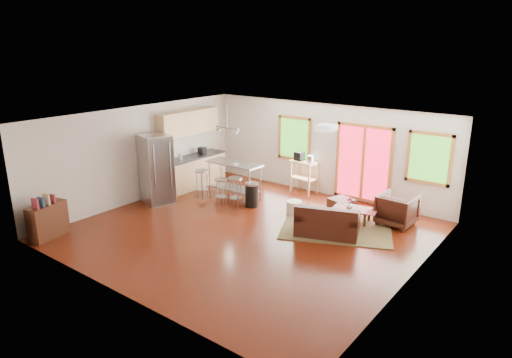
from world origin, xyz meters
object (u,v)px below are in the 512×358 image
Objects in this scene: rug at (336,227)px; refrigerator at (157,169)px; coffee_table at (352,210)px; island at (234,174)px; armchair at (397,208)px; loveseat at (327,223)px; kitchen_cart at (304,166)px; ottoman at (341,205)px.

refrigerator reaches higher than rug.
coffee_table is at bearing 80.16° from rug.
armchair is at bearing 10.47° from island.
loveseat is 4.88m from refrigerator.
ottoman is at bearing -25.57° from kitchen_cart.
loveseat is at bearing -12.83° from island.
rug is at bearing 47.91° from armchair.
loveseat is 1.34× the size of kitchen_cart.
island is at bearing 64.16° from refrigerator.
loveseat reaches higher than rug.
armchair reaches higher than coffee_table.
loveseat is 3.48m from island.
ottoman reaches higher than coffee_table.
coffee_table is 0.67m from ottoman.
rug is 2.84m from kitchen_cart.
island is (-3.44, -0.35, 0.39)m from coffee_table.
refrigerator is 2.12m from island.
armchair is 1.46m from ottoman.
coffee_table is 0.81× the size of kitchen_cart.
ottoman is at bearing 85.53° from loveseat.
armchair is at bearing 38.27° from refrigerator.
coffee_table is at bearing 5.81° from island.
island is at bearing -165.26° from ottoman.
coffee_table is 0.60× the size of island.
coffee_table is 1.05m from armchair.
rug is 1.57× the size of island.
rug is 3.00× the size of armchair.
refrigerator is at bearing 169.55° from loveseat.
armchair is 0.52× the size of island.
refrigerator is 1.58× the size of kitchen_cart.
loveseat is 0.99× the size of island.
coffee_table is at bearing -40.05° from ottoman.
rug is at bearing -68.41° from ottoman.
island reaches higher than loveseat.
armchair is at bearing 26.11° from coffee_table.
ottoman reaches higher than rug.
rug is 0.67m from coffee_table.
refrigerator is (-4.74, -1.33, 0.92)m from rug.
coffee_table is at bearing 28.75° from armchair.
armchair is 1.56× the size of ottoman.
armchair reaches higher than rug.
kitchen_cart is (-1.65, 0.79, 0.63)m from ottoman.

